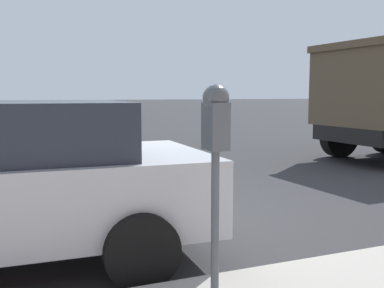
# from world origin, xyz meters

# --- Properties ---
(ground_plane) EXTENTS (220.00, 220.00, 0.00)m
(ground_plane) POSITION_xyz_m (0.00, 0.00, 0.00)
(ground_plane) COLOR #333335
(parking_meter) EXTENTS (0.21, 0.19, 1.54)m
(parking_meter) POSITION_xyz_m (-2.53, 0.34, 1.31)
(parking_meter) COLOR #4C5156
(parking_meter) RESTS_ON sidewalk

